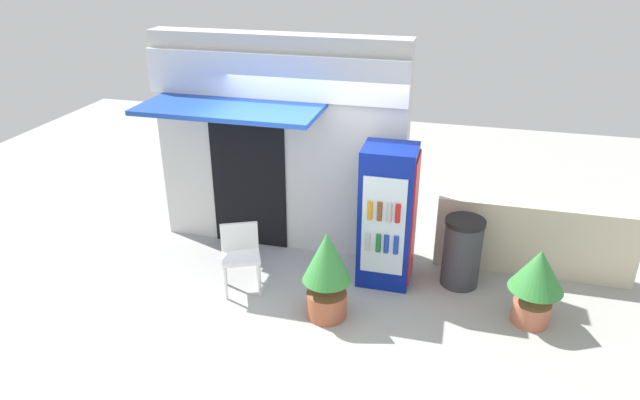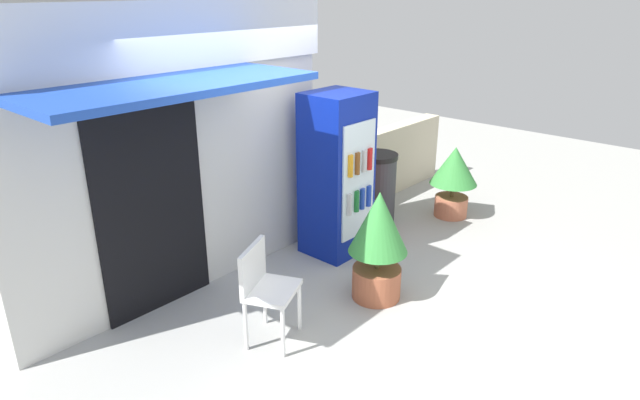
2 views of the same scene
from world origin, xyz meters
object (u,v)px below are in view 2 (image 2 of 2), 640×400
Objects in this scene: plastic_chair at (264,284)px; potted_plant_curbside at (454,174)px; drink_cooler at (337,175)px; trash_bin at (377,188)px; potted_plant_near_shop at (378,239)px.

potted_plant_curbside is (3.54, 0.17, 0.05)m from plastic_chair.
potted_plant_curbside is (1.80, -0.49, -0.34)m from drink_cooler.
potted_plant_curbside reaches higher than trash_bin.
drink_cooler is 1.93× the size of potted_plant_curbside.
trash_bin is at bearing 143.38° from potted_plant_curbside.
potted_plant_near_shop is 1.88m from trash_bin.
potted_plant_curbside reaches higher than plastic_chair.
potted_plant_curbside is at bearing -36.62° from trash_bin.
drink_cooler is at bearing 20.78° from plastic_chair.
potted_plant_near_shop is at bearing -14.60° from plastic_chair.
potted_plant_curbside is at bearing -15.12° from drink_cooler.
plastic_chair is at bearing -159.22° from drink_cooler.
trash_bin is at bearing 36.51° from potted_plant_near_shop.
drink_cooler is 1.99× the size of trash_bin.
drink_cooler is at bearing 164.88° from potted_plant_curbside.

